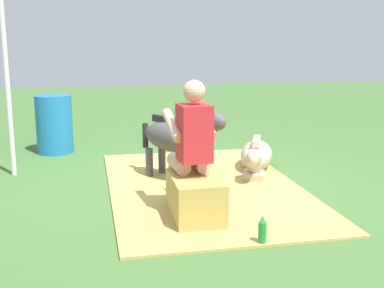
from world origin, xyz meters
name	(u,v)px	position (x,y,z in m)	size (l,w,h in m)	color
ground_plane	(200,185)	(0.00, 0.00, 0.00)	(24.00, 24.00, 0.00)	#426B33
hay_patch	(204,186)	(-0.10, -0.02, 0.01)	(3.38, 2.09, 0.02)	tan
hay_bale	(195,198)	(-1.05, 0.28, 0.20)	(0.71, 0.44, 0.41)	tan
person_seated	(191,142)	(-0.89, 0.29, 0.70)	(0.68, 0.44, 1.29)	#D8AD8C
pony_standing	(176,138)	(0.16, 0.25, 0.53)	(1.19, 0.88, 0.89)	#4C4747
pony_lying	(256,156)	(0.45, -0.82, 0.19)	(1.34, 0.76, 0.42)	tan
soda_bottle	(262,231)	(-1.74, -0.12, 0.12)	(0.07, 0.07, 0.25)	#268C3F
water_barrel	(54,124)	(2.03, 1.71, 0.42)	(0.52, 0.52, 0.84)	#1E72B2
tent_pole_mid	(7,75)	(0.89, 2.14, 1.21)	(0.06, 0.06, 2.43)	silver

